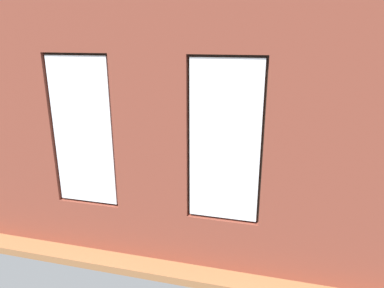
{
  "coord_description": "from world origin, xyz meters",
  "views": [
    {
      "loc": [
        -1.43,
        6.01,
        2.78
      ],
      "look_at": [
        -0.01,
        0.4,
        0.96
      ],
      "focal_mm": 32.0,
      "sensor_mm": 36.0,
      "label": 1
    }
  ],
  "objects_px": {
    "coffee_table": "(201,163)",
    "papasan_chair": "(216,141)",
    "tv_flatscreen": "(81,123)",
    "couch_left": "(332,191)",
    "cup_ceramic": "(205,161)",
    "media_console": "(84,152)",
    "potted_plant_corner_far_left": "(360,226)",
    "candle_jar": "(195,156)",
    "couch_by_window": "(118,203)",
    "remote_black": "(182,160)",
    "potted_plant_by_left_couch": "(302,162)",
    "table_plant_small": "(202,156)",
    "potted_plant_near_tv": "(78,157)",
    "potted_plant_mid_room_small": "(261,154)",
    "remote_gray": "(219,159)",
    "potted_plant_between_couches": "(205,189)"
  },
  "relations": [
    {
      "from": "cup_ceramic",
      "to": "potted_plant_between_couches",
      "type": "relative_size",
      "value": 0.07
    },
    {
      "from": "papasan_chair",
      "to": "potted_plant_by_left_couch",
      "type": "distance_m",
      "value": 1.98
    },
    {
      "from": "couch_by_window",
      "to": "remote_black",
      "type": "relative_size",
      "value": 10.53
    },
    {
      "from": "couch_left",
      "to": "potted_plant_corner_far_left",
      "type": "xyz_separation_m",
      "value": [
        -0.14,
        1.37,
        0.16
      ]
    },
    {
      "from": "remote_black",
      "to": "media_console",
      "type": "bearing_deg",
      "value": 56.01
    },
    {
      "from": "potted_plant_between_couches",
      "to": "potted_plant_corner_far_left",
      "type": "distance_m",
      "value": 2.07
    },
    {
      "from": "tv_flatscreen",
      "to": "papasan_chair",
      "type": "bearing_deg",
      "value": -161.55
    },
    {
      "from": "candle_jar",
      "to": "potted_plant_by_left_couch",
      "type": "height_order",
      "value": "candle_jar"
    },
    {
      "from": "tv_flatscreen",
      "to": "papasan_chair",
      "type": "xyz_separation_m",
      "value": [
        -2.88,
        -0.96,
        -0.5
      ]
    },
    {
      "from": "table_plant_small",
      "to": "potted_plant_mid_room_small",
      "type": "distance_m",
      "value": 1.43
    },
    {
      "from": "tv_flatscreen",
      "to": "table_plant_small",
      "type": "bearing_deg",
      "value": 174.14
    },
    {
      "from": "coffee_table",
      "to": "papasan_chair",
      "type": "bearing_deg",
      "value": -93.08
    },
    {
      "from": "cup_ceramic",
      "to": "remote_black",
      "type": "height_order",
      "value": "cup_ceramic"
    },
    {
      "from": "couch_by_window",
      "to": "table_plant_small",
      "type": "relative_size",
      "value": 9.16
    },
    {
      "from": "couch_left",
      "to": "tv_flatscreen",
      "type": "xyz_separation_m",
      "value": [
        5.19,
        -0.97,
        0.62
      ]
    },
    {
      "from": "papasan_chair",
      "to": "potted_plant_corner_far_left",
      "type": "xyz_separation_m",
      "value": [
        -2.46,
        3.3,
        0.04
      ]
    },
    {
      "from": "remote_black",
      "to": "potted_plant_between_couches",
      "type": "height_order",
      "value": "potted_plant_between_couches"
    },
    {
      "from": "candle_jar",
      "to": "potted_plant_corner_far_left",
      "type": "bearing_deg",
      "value": 141.21
    },
    {
      "from": "remote_gray",
      "to": "tv_flatscreen",
      "type": "distance_m",
      "value": 3.19
    },
    {
      "from": "couch_by_window",
      "to": "remote_gray",
      "type": "height_order",
      "value": "couch_by_window"
    },
    {
      "from": "media_console",
      "to": "potted_plant_corner_far_left",
      "type": "bearing_deg",
      "value": 156.32
    },
    {
      "from": "couch_by_window",
      "to": "potted_plant_corner_far_left",
      "type": "relative_size",
      "value": 1.44
    },
    {
      "from": "cup_ceramic",
      "to": "potted_plant_corner_far_left",
      "type": "distance_m",
      "value": 3.11
    },
    {
      "from": "cup_ceramic",
      "to": "media_console",
      "type": "bearing_deg",
      "value": -7.9
    },
    {
      "from": "table_plant_small",
      "to": "potted_plant_near_tv",
      "type": "xyz_separation_m",
      "value": [
        2.26,
        0.81,
        0.06
      ]
    },
    {
      "from": "potted_plant_corner_far_left",
      "to": "potted_plant_mid_room_small",
      "type": "height_order",
      "value": "potted_plant_corner_far_left"
    },
    {
      "from": "table_plant_small",
      "to": "tv_flatscreen",
      "type": "bearing_deg",
      "value": -5.86
    },
    {
      "from": "papasan_chair",
      "to": "media_console",
      "type": "bearing_deg",
      "value": 18.5
    },
    {
      "from": "papasan_chair",
      "to": "potted_plant_mid_room_small",
      "type": "xyz_separation_m",
      "value": [
        -1.06,
        0.38,
        -0.09
      ]
    },
    {
      "from": "tv_flatscreen",
      "to": "potted_plant_mid_room_small",
      "type": "relative_size",
      "value": 2.3
    },
    {
      "from": "coffee_table",
      "to": "remote_black",
      "type": "relative_size",
      "value": 7.13
    },
    {
      "from": "coffee_table",
      "to": "tv_flatscreen",
      "type": "bearing_deg",
      "value": -5.86
    },
    {
      "from": "coffee_table",
      "to": "remote_black",
      "type": "bearing_deg",
      "value": 17.83
    },
    {
      "from": "coffee_table",
      "to": "potted_plant_near_tv",
      "type": "height_order",
      "value": "potted_plant_near_tv"
    },
    {
      "from": "couch_left",
      "to": "remote_black",
      "type": "bearing_deg",
      "value": -102.69
    },
    {
      "from": "candle_jar",
      "to": "table_plant_small",
      "type": "distance_m",
      "value": 0.19
    },
    {
      "from": "potted_plant_by_left_couch",
      "to": "tv_flatscreen",
      "type": "bearing_deg",
      "value": 5.56
    },
    {
      "from": "table_plant_small",
      "to": "potted_plant_by_left_couch",
      "type": "distance_m",
      "value": 2.13
    },
    {
      "from": "tv_flatscreen",
      "to": "potted_plant_near_tv",
      "type": "xyz_separation_m",
      "value": [
        -0.55,
        1.1,
        -0.37
      ]
    },
    {
      "from": "coffee_table",
      "to": "potted_plant_by_left_couch",
      "type": "distance_m",
      "value": 2.12
    },
    {
      "from": "media_console",
      "to": "tv_flatscreen",
      "type": "xyz_separation_m",
      "value": [
        0.0,
        -0.0,
        0.67
      ]
    },
    {
      "from": "remote_gray",
      "to": "potted_plant_near_tv",
      "type": "bearing_deg",
      "value": 104.87
    },
    {
      "from": "couch_left",
      "to": "tv_flatscreen",
      "type": "height_order",
      "value": "tv_flatscreen"
    },
    {
      "from": "couch_left",
      "to": "cup_ceramic",
      "type": "xyz_separation_m",
      "value": [
        2.29,
        -0.56,
        0.13
      ]
    },
    {
      "from": "potted_plant_between_couches",
      "to": "potted_plant_by_left_couch",
      "type": "bearing_deg",
      "value": -119.53
    },
    {
      "from": "tv_flatscreen",
      "to": "couch_left",
      "type": "bearing_deg",
      "value": 169.43
    },
    {
      "from": "candle_jar",
      "to": "media_console",
      "type": "distance_m",
      "value": 2.67
    },
    {
      "from": "table_plant_small",
      "to": "potted_plant_between_couches",
      "type": "height_order",
      "value": "potted_plant_between_couches"
    },
    {
      "from": "coffee_table",
      "to": "potted_plant_between_couches",
      "type": "height_order",
      "value": "potted_plant_between_couches"
    },
    {
      "from": "remote_gray",
      "to": "potted_plant_corner_far_left",
      "type": "distance_m",
      "value": 3.1
    }
  ]
}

